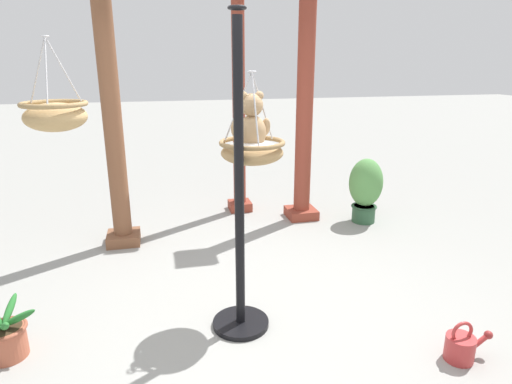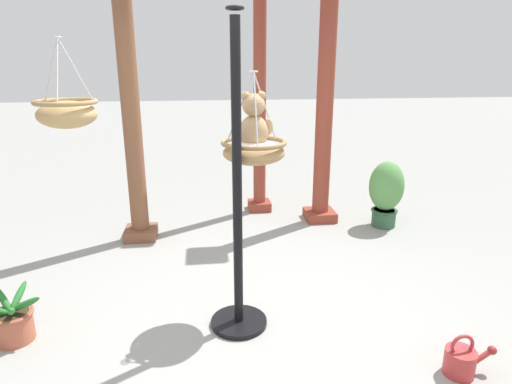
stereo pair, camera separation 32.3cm
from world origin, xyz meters
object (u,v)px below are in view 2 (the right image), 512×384
Objects in this scene: hanging_basket_with_teddy at (254,150)px; potted_plant_fern_front at (13,321)px; hanging_basket_left_high at (67,112)px; watering_can at (461,360)px; greenhouse_pillar_right at (131,117)px; greenhouse_pillar_left at (325,108)px; teddy_bear at (253,125)px; greenhouse_pillar_far_back at (260,102)px; display_pole_central at (238,241)px; potted_plant_tall_leafy at (386,191)px.

hanging_basket_with_teddy reaches higher than potted_plant_fern_front.
potted_plant_fern_front is (-0.40, -0.56, -1.46)m from hanging_basket_left_high.
watering_can is at bearing -13.80° from potted_plant_fern_front.
hanging_basket_with_teddy reaches higher than watering_can.
potted_plant_fern_front is at bearing -110.00° from greenhouse_pillar_right.
watering_can is (0.15, -2.96, -1.35)m from greenhouse_pillar_left.
teddy_bear is at bearing 90.00° from hanging_basket_with_teddy.
greenhouse_pillar_left is 0.88m from greenhouse_pillar_far_back.
potted_plant_fern_front is 3.17m from watering_can.
watering_can is at bearing -27.93° from display_pole_central.
greenhouse_pillar_far_back reaches higher than potted_plant_fern_front.
hanging_basket_left_high is 1.93× the size of watering_can.
greenhouse_pillar_far_back is at bearing 28.39° from greenhouse_pillar_right.
greenhouse_pillar_left is 3.26m from watering_can.
display_pole_central is 5.01× the size of potted_plant_fern_front.
teddy_bear is at bearing -138.83° from potted_plant_tall_leafy.
greenhouse_pillar_right is (-1.14, 1.63, 0.06)m from hanging_basket_with_teddy.
greenhouse_pillar_left reaches higher than watering_can.
teddy_bear is 1.45m from hanging_basket_left_high.
watering_can is at bearing -26.21° from hanging_basket_left_high.
hanging_basket_left_high is 0.82× the size of potted_plant_tall_leafy.
display_pole_central is 0.80× the size of greenhouse_pillar_right.
potted_plant_tall_leafy is (2.98, 0.00, -0.95)m from greenhouse_pillar_right.
watering_can is (2.40, -2.63, -1.31)m from greenhouse_pillar_right.
hanging_basket_with_teddy is 1.48m from hanging_basket_left_high.
greenhouse_pillar_right is 2.35m from potted_plant_fern_front.
greenhouse_pillar_left is at bearing 33.01° from hanging_basket_left_high.
potted_plant_tall_leafy is at bearing 43.38° from display_pole_central.
hanging_basket_with_teddy is 2.18m from potted_plant_fern_front.
greenhouse_pillar_right is (-2.25, -0.33, -0.04)m from greenhouse_pillar_left.
hanging_basket_left_high reaches higher than teddy_bear.
greenhouse_pillar_left is 1.03× the size of greenhouse_pillar_right.
potted_plant_tall_leafy is (1.84, 1.63, -0.89)m from hanging_basket_with_teddy.
display_pole_central is 6.66× the size of watering_can.
greenhouse_pillar_far_back reaches higher than teddy_bear.
greenhouse_pillar_right is at bearing 132.36° from watering_can.
display_pole_central is at bearing -0.31° from potted_plant_fern_front.
display_pole_central is at bearing 152.07° from watering_can.
teddy_bear is 0.94× the size of potted_plant_fern_front.
greenhouse_pillar_left is 3.61× the size of potted_plant_tall_leafy.
display_pole_central is 3.44× the size of hanging_basket_left_high.
teddy_bear is 0.14× the size of greenhouse_pillar_far_back.
greenhouse_pillar_left is at bearing 8.42° from greenhouse_pillar_right.
potted_plant_tall_leafy is at bearing -24.28° from greenhouse_pillar_left.
greenhouse_pillar_far_back is at bearing 81.23° from hanging_basket_with_teddy.
greenhouse_pillar_far_back is at bearing 104.35° from watering_can.
potted_plant_fern_front is at bearing -172.45° from hanging_basket_with_teddy.
display_pole_central is 1.76m from potted_plant_fern_front.
hanging_basket_with_teddy is 2.48m from greenhouse_pillar_far_back.
display_pole_central is 2.75m from potted_plant_tall_leafy.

